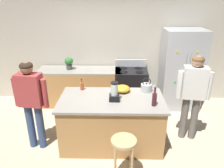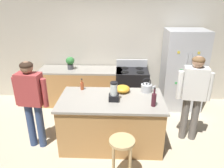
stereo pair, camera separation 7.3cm
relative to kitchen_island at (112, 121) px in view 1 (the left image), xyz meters
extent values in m
plane|color=beige|center=(0.00, 0.00, -0.45)|extent=(14.00, 14.00, 0.00)
cube|color=beige|center=(0.00, 1.95, 0.90)|extent=(8.00, 0.10, 2.70)
cube|color=#B7844C|center=(0.00, 0.00, -0.02)|extent=(1.75, 0.92, 0.86)
cube|color=gray|center=(0.00, 0.00, 0.43)|extent=(1.81, 0.98, 0.04)
cube|color=#B7844C|center=(-0.80, 1.55, -0.02)|extent=(2.00, 0.64, 0.86)
cube|color=gray|center=(-0.80, 1.55, 0.43)|extent=(2.00, 0.64, 0.04)
cube|color=#B7BABF|center=(1.60, 1.50, 0.48)|extent=(0.90, 0.70, 1.86)
cylinder|color=#B7BABF|center=(1.56, 1.13, 0.57)|extent=(0.02, 0.02, 0.84)
cylinder|color=#B7BABF|center=(1.64, 1.13, 0.57)|extent=(0.02, 0.02, 0.84)
cube|color=yellow|center=(1.36, 1.15, 0.99)|extent=(0.05, 0.01, 0.05)
cube|color=red|center=(1.81, 1.15, 0.48)|extent=(0.05, 0.01, 0.05)
cube|color=yellow|center=(1.58, 1.15, 0.67)|extent=(0.05, 0.01, 0.05)
cube|color=yellow|center=(1.78, 1.15, 0.98)|extent=(0.05, 0.01, 0.05)
cube|color=#3FB259|center=(1.39, 1.15, 0.29)|extent=(0.05, 0.01, 0.05)
cube|color=#3FB259|center=(1.47, 1.15, 0.59)|extent=(0.05, 0.01, 0.05)
cube|color=black|center=(0.43, 1.52, 0.00)|extent=(0.76, 0.64, 0.90)
cube|color=black|center=(0.43, 1.20, -0.05)|extent=(0.60, 0.01, 0.24)
cube|color=#B7BABF|center=(0.43, 1.81, 0.54)|extent=(0.76, 0.06, 0.18)
cylinder|color=black|center=(0.25, 1.37, 0.46)|extent=(0.18, 0.18, 0.01)
cylinder|color=black|center=(0.61, 1.37, 0.46)|extent=(0.18, 0.18, 0.01)
cylinder|color=black|center=(0.25, 1.67, 0.46)|extent=(0.18, 0.18, 0.01)
cylinder|color=black|center=(0.61, 1.67, 0.46)|extent=(0.18, 0.18, 0.01)
cylinder|color=#384C7A|center=(-1.42, -0.13, -0.03)|extent=(0.14, 0.14, 0.85)
cylinder|color=#384C7A|center=(-1.24, -0.15, -0.03)|extent=(0.14, 0.14, 0.85)
cube|color=#B23F3F|center=(-1.33, -0.14, 0.67)|extent=(0.42, 0.26, 0.55)
cylinder|color=#B23F3F|center=(-1.58, -0.11, 0.62)|extent=(0.10, 0.10, 0.50)
cylinder|color=#B23F3F|center=(-1.09, -0.16, 0.62)|extent=(0.10, 0.10, 0.50)
sphere|color=#8C664C|center=(-1.33, -0.14, 1.04)|extent=(0.22, 0.22, 0.20)
ellipsoid|color=#332319|center=(-1.33, -0.14, 1.08)|extent=(0.23, 0.23, 0.12)
cylinder|color=#66605B|center=(1.54, 0.18, -0.03)|extent=(0.15, 0.15, 0.85)
cylinder|color=#66605B|center=(1.36, 0.20, -0.03)|extent=(0.15, 0.15, 0.85)
cube|color=white|center=(1.45, 0.19, 0.68)|extent=(0.43, 0.27, 0.57)
cylinder|color=white|center=(1.69, 0.16, 0.63)|extent=(0.10, 0.10, 0.52)
cylinder|color=white|center=(1.20, 0.22, 0.63)|extent=(0.10, 0.10, 0.52)
sphere|color=tan|center=(1.45, 0.19, 1.07)|extent=(0.23, 0.23, 0.20)
ellipsoid|color=brown|center=(1.45, 0.19, 1.11)|extent=(0.24, 0.24, 0.12)
cylinder|color=tan|center=(0.19, -0.88, 0.24)|extent=(0.36, 0.36, 0.04)
cylinder|color=tan|center=(0.07, -0.99, -0.12)|extent=(0.04, 0.04, 0.67)
cylinder|color=tan|center=(0.30, -0.99, -0.12)|extent=(0.04, 0.04, 0.67)
cylinder|color=tan|center=(0.07, -0.76, -0.12)|extent=(0.04, 0.04, 0.67)
cylinder|color=tan|center=(0.30, -0.76, -0.12)|extent=(0.04, 0.04, 0.67)
cylinder|color=#4C4C51|center=(-1.05, 1.55, 0.51)|extent=(0.14, 0.14, 0.12)
ellipsoid|color=#337A38|center=(-1.05, 1.55, 0.66)|extent=(0.20, 0.20, 0.18)
cube|color=black|center=(0.05, -0.05, 0.50)|extent=(0.17, 0.17, 0.10)
cylinder|color=silver|center=(0.05, -0.05, 0.65)|extent=(0.12, 0.12, 0.21)
cylinder|color=black|center=(0.05, -0.05, 0.77)|extent=(0.12, 0.12, 0.02)
cylinder|color=#471923|center=(0.69, -0.23, 0.56)|extent=(0.08, 0.08, 0.21)
cylinder|color=#471923|center=(0.69, -0.23, 0.71)|extent=(0.03, 0.03, 0.09)
cylinder|color=black|center=(0.69, -0.23, 0.76)|extent=(0.03, 0.03, 0.02)
cylinder|color=#B24C26|center=(-0.56, 0.37, 0.52)|extent=(0.06, 0.06, 0.14)
cylinder|color=#B24C26|center=(-0.56, 0.37, 0.62)|extent=(0.02, 0.02, 0.06)
cylinder|color=black|center=(-0.56, 0.37, 0.66)|extent=(0.03, 0.03, 0.02)
ellipsoid|color=orange|center=(0.19, 0.29, 0.51)|extent=(0.28, 0.28, 0.12)
cylinder|color=#B7BABF|center=(0.63, 0.33, 0.52)|extent=(0.20, 0.20, 0.14)
sphere|color=black|center=(0.63, 0.33, 0.61)|extent=(0.03, 0.03, 0.03)
cylinder|color=#B7BABF|center=(0.76, 0.33, 0.54)|extent=(0.09, 0.03, 0.08)
torus|color=black|center=(0.63, 0.33, 0.64)|extent=(0.16, 0.02, 0.16)
camera|label=1|loc=(0.07, -3.30, 2.10)|focal=34.38mm
camera|label=2|loc=(0.15, -3.30, 2.10)|focal=34.38mm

